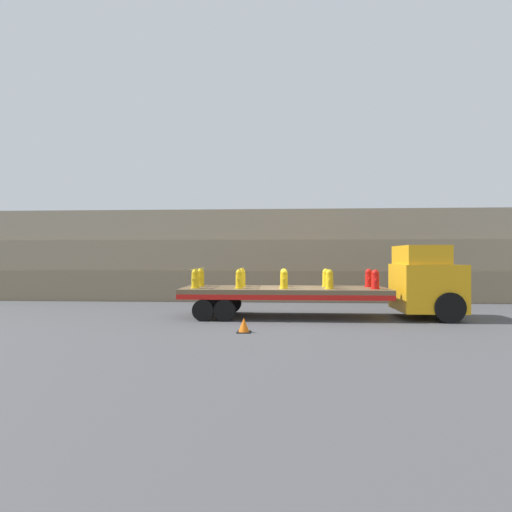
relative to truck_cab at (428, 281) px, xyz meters
name	(u,v)px	position (x,y,z in m)	size (l,w,h in m)	color
ground_plane	(284,317)	(-5.83, 0.00, -1.49)	(120.00, 120.00, 0.00)	#474749
rock_cliff	(282,255)	(-5.83, 6.91, 1.08)	(60.00, 3.30, 5.15)	#84755B
truck_cab	(428,281)	(0.00, 0.00, 0.00)	(2.37, 2.63, 2.94)	orange
flatbed_trailer	(273,293)	(-6.27, 0.00, -0.49)	(8.37, 2.68, 1.22)	brown
fire_hydrant_yellow_near_0	(195,279)	(-9.41, -0.57, 0.09)	(0.37, 0.57, 0.77)	gold
fire_hydrant_yellow_far_0	(201,278)	(-9.41, 0.57, 0.09)	(0.37, 0.57, 0.77)	gold
fire_hydrant_yellow_near_1	(239,279)	(-7.62, -0.57, 0.09)	(0.37, 0.57, 0.77)	gold
fire_hydrant_yellow_far_1	(242,278)	(-7.62, 0.57, 0.09)	(0.37, 0.57, 0.77)	gold
fire_hydrant_yellow_near_2	(284,279)	(-5.83, -0.57, 0.09)	(0.37, 0.57, 0.77)	gold
fire_hydrant_yellow_far_2	(284,278)	(-5.83, 0.57, 0.09)	(0.37, 0.57, 0.77)	gold
fire_hydrant_yellow_near_3	(329,280)	(-4.03, -0.57, 0.09)	(0.37, 0.57, 0.77)	gold
fire_hydrant_yellow_far_3	(326,278)	(-4.03, 0.57, 0.09)	(0.37, 0.57, 0.77)	gold
fire_hydrant_red_near_4	(375,280)	(-2.24, -0.57, 0.09)	(0.37, 0.57, 0.77)	red
fire_hydrant_red_far_4	(369,278)	(-2.24, 0.57, 0.09)	(0.37, 0.57, 0.77)	red
cargo_strap_rear	(198,269)	(-9.41, 0.00, 0.50)	(0.05, 2.79, 0.01)	yellow
cargo_strap_middle	(241,269)	(-7.62, 0.00, 0.50)	(0.05, 2.79, 0.01)	yellow
traffic_cone	(244,325)	(-7.19, -3.44, -1.26)	(0.46, 0.46, 0.48)	black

